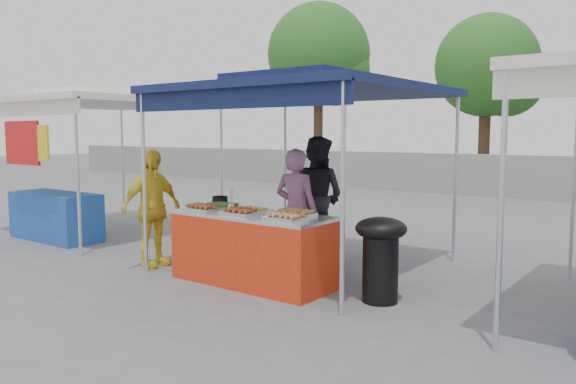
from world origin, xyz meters
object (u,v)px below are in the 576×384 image
Objects in this scene: helper_man at (317,197)px; customer_person at (152,208)px; vendor_table at (253,249)px; wok_burner at (381,252)px; vendor_woman at (296,211)px; cooking_pot at (220,201)px.

helper_man reaches higher than customer_person.
customer_person is (-1.67, -0.16, 0.37)m from vendor_table.
vendor_table is 2.16× the size of wok_burner.
wok_burner is at bearing -80.30° from customer_person.
vendor_table is at bearing 75.21° from vendor_woman.
helper_man is (-0.21, 1.66, 0.46)m from vendor_table.
vendor_table is 0.84m from vendor_woman.
wok_burner reaches higher than vendor_table.
cooking_pot is 0.13× the size of vendor_woman.
cooking_pot is 1.49m from helper_man.
vendor_table is 1.74m from helper_man.
wok_burner is 0.58× the size of customer_person.
customer_person reaches higher than cooking_pot.
vendor_table is 1.72m from customer_person.
vendor_woman reaches higher than cooking_pot.
cooking_pot reaches higher than wok_burner.
customer_person is (-1.46, -1.82, -0.08)m from helper_man.
helper_man is (-0.31, 0.92, 0.07)m from vendor_woman.
helper_man is at bearing -78.39° from vendor_woman.
wok_burner is at bearing 8.98° from vendor_table.
customer_person is at bearing -149.18° from cooking_pot.
vendor_woman is (0.10, 0.74, 0.38)m from vendor_table.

